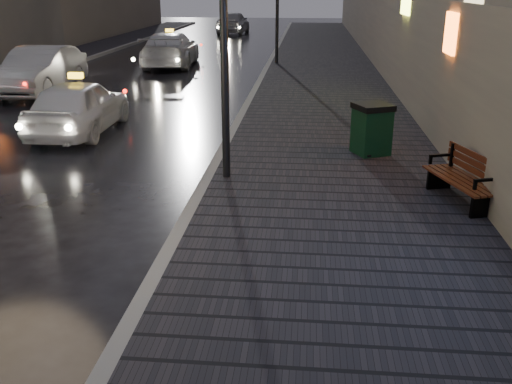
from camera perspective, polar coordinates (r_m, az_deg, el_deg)
sidewalk at (r=25.24m, az=6.69°, el=12.17°), size 4.60×58.00×0.15m
curb at (r=25.29m, az=1.13°, el=12.31°), size 0.20×58.00×0.15m
sidewalk_far at (r=27.95m, az=-20.70°, el=11.81°), size 2.40×58.00×0.15m
curb_far at (r=27.41m, az=-18.20°, el=11.95°), size 0.20×58.00×0.15m
bench at (r=9.87m, az=20.20°, el=1.34°), size 1.02×1.69×0.82m
trash_bin at (r=12.18m, az=11.49°, el=6.24°), size 0.91×0.91×1.05m
taxi_near at (r=14.92m, az=-17.30°, el=8.22°), size 1.65×3.99×1.35m
car_left_mid at (r=20.99m, az=-20.78°, el=11.32°), size 1.71×4.67×1.53m
taxi_mid at (r=26.48m, az=-8.56°, el=13.92°), size 2.46×5.30×1.50m
car_far at (r=43.73m, az=-2.31°, el=16.59°), size 2.15×4.84×1.62m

